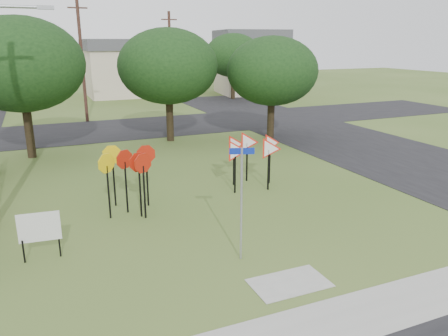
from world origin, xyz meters
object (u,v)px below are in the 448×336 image
(street_name_sign, at_px, (241,198))
(info_board, at_px, (39,229))
(stop_sign_cluster, at_px, (129,166))
(yield_sign_cluster, at_px, (251,148))

(street_name_sign, bearing_deg, info_board, 157.14)
(stop_sign_cluster, xyz_separation_m, info_board, (-3.07, -2.55, -0.81))
(yield_sign_cluster, bearing_deg, stop_sign_cluster, -169.70)
(street_name_sign, xyz_separation_m, yield_sign_cluster, (3.18, 5.72, -0.18))
(stop_sign_cluster, relative_size, yield_sign_cluster, 0.82)
(yield_sign_cluster, xyz_separation_m, info_board, (-8.40, -3.52, -0.72))
(street_name_sign, distance_m, yield_sign_cluster, 6.55)
(street_name_sign, distance_m, stop_sign_cluster, 5.21)
(street_name_sign, relative_size, info_board, 2.29)
(info_board, bearing_deg, stop_sign_cluster, 39.68)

